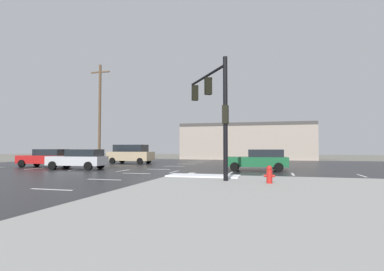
{
  "coord_description": "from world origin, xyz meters",
  "views": [
    {
      "loc": [
        8.74,
        -20.55,
        1.73
      ],
      "look_at": [
        1.54,
        6.54,
        2.86
      ],
      "focal_mm": 28.32,
      "sensor_mm": 36.0,
      "label": 1
    }
  ],
  "objects_px": {
    "traffic_signal_mast": "(214,102)",
    "sedan_green": "(258,160)",
    "sedan_silver": "(79,159)",
    "sedan_red": "(46,158)",
    "utility_pole_far": "(100,112)",
    "fire_hydrant": "(269,174)",
    "suv_tan": "(131,154)"
  },
  "relations": [
    {
      "from": "traffic_signal_mast",
      "to": "sedan_green",
      "type": "distance_m",
      "value": 8.18
    },
    {
      "from": "sedan_silver",
      "to": "sedan_red",
      "type": "height_order",
      "value": "same"
    },
    {
      "from": "utility_pole_far",
      "to": "traffic_signal_mast",
      "type": "bearing_deg",
      "value": -41.39
    },
    {
      "from": "traffic_signal_mast",
      "to": "sedan_red",
      "type": "distance_m",
      "value": 18.11
    },
    {
      "from": "sedan_silver",
      "to": "sedan_red",
      "type": "distance_m",
      "value": 4.87
    },
    {
      "from": "traffic_signal_mast",
      "to": "fire_hydrant",
      "type": "relative_size",
      "value": 7.62
    },
    {
      "from": "sedan_green",
      "to": "suv_tan",
      "type": "distance_m",
      "value": 15.44
    },
    {
      "from": "fire_hydrant",
      "to": "sedan_red",
      "type": "xyz_separation_m",
      "value": [
        -19.21,
        8.56,
        0.32
      ]
    },
    {
      "from": "fire_hydrant",
      "to": "utility_pole_far",
      "type": "height_order",
      "value": "utility_pole_far"
    },
    {
      "from": "fire_hydrant",
      "to": "suv_tan",
      "type": "distance_m",
      "value": 21.59
    },
    {
      "from": "sedan_silver",
      "to": "sedan_red",
      "type": "xyz_separation_m",
      "value": [
        -4.57,
        1.7,
        0.0
      ]
    },
    {
      "from": "suv_tan",
      "to": "traffic_signal_mast",
      "type": "bearing_deg",
      "value": 133.06
    },
    {
      "from": "traffic_signal_mast",
      "to": "suv_tan",
      "type": "relative_size",
      "value": 1.23
    },
    {
      "from": "sedan_green",
      "to": "sedan_red",
      "type": "distance_m",
      "value": 18.36
    },
    {
      "from": "suv_tan",
      "to": "sedan_red",
      "type": "relative_size",
      "value": 1.07
    },
    {
      "from": "fire_hydrant",
      "to": "sedan_silver",
      "type": "height_order",
      "value": "sedan_silver"
    },
    {
      "from": "sedan_green",
      "to": "utility_pole_far",
      "type": "bearing_deg",
      "value": -24.07
    },
    {
      "from": "traffic_signal_mast",
      "to": "sedan_red",
      "type": "relative_size",
      "value": 1.32
    },
    {
      "from": "traffic_signal_mast",
      "to": "suv_tan",
      "type": "xyz_separation_m",
      "value": [
        -11.84,
        14.19,
        -3.07
      ]
    },
    {
      "from": "sedan_silver",
      "to": "suv_tan",
      "type": "relative_size",
      "value": 0.93
    },
    {
      "from": "traffic_signal_mast",
      "to": "fire_hydrant",
      "type": "bearing_deg",
      "value": -154.7
    },
    {
      "from": "sedan_silver",
      "to": "utility_pole_far",
      "type": "bearing_deg",
      "value": -70.54
    },
    {
      "from": "traffic_signal_mast",
      "to": "sedan_silver",
      "type": "height_order",
      "value": "traffic_signal_mast"
    },
    {
      "from": "fire_hydrant",
      "to": "sedan_silver",
      "type": "relative_size",
      "value": 0.17
    },
    {
      "from": "fire_hydrant",
      "to": "utility_pole_far",
      "type": "bearing_deg",
      "value": 140.08
    },
    {
      "from": "suv_tan",
      "to": "sedan_green",
      "type": "bearing_deg",
      "value": 156.42
    },
    {
      "from": "sedan_green",
      "to": "sedan_red",
      "type": "relative_size",
      "value": 1.01
    },
    {
      "from": "sedan_silver",
      "to": "sedan_green",
      "type": "distance_m",
      "value": 13.94
    },
    {
      "from": "fire_hydrant",
      "to": "suv_tan",
      "type": "bearing_deg",
      "value": 132.71
    },
    {
      "from": "sedan_silver",
      "to": "suv_tan",
      "type": "height_order",
      "value": "suv_tan"
    },
    {
      "from": "fire_hydrant",
      "to": "sedan_green",
      "type": "xyz_separation_m",
      "value": [
        -0.86,
        8.9,
        0.32
      ]
    },
    {
      "from": "traffic_signal_mast",
      "to": "sedan_silver",
      "type": "distance_m",
      "value": 13.35
    }
  ]
}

